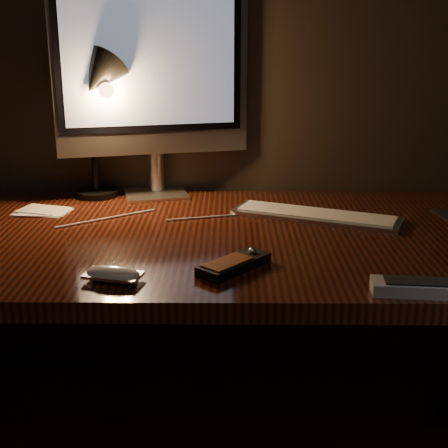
{
  "coord_description": "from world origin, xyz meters",
  "views": [
    {
      "loc": [
        0.03,
        0.52,
        1.19
      ],
      "look_at": [
        0.02,
        1.73,
        0.81
      ],
      "focal_mm": 50.0,
      "sensor_mm": 36.0,
      "label": 1
    }
  ],
  "objects_px": {
    "mouse": "(113,276)",
    "tv_remote": "(435,288)",
    "desk_lamp": "(98,98)",
    "desk": "(216,274)",
    "monitor": "(152,78)",
    "media_remote": "(234,264)",
    "keyboard": "(316,215)"
  },
  "relations": [
    {
      "from": "media_remote",
      "to": "mouse",
      "type": "bearing_deg",
      "value": 146.6
    },
    {
      "from": "keyboard",
      "to": "desk_lamp",
      "type": "height_order",
      "value": "desk_lamp"
    },
    {
      "from": "mouse",
      "to": "media_remote",
      "type": "distance_m",
      "value": 0.23
    },
    {
      "from": "monitor",
      "to": "keyboard",
      "type": "xyz_separation_m",
      "value": [
        0.41,
        -0.21,
        -0.31
      ]
    },
    {
      "from": "mouse",
      "to": "media_remote",
      "type": "relative_size",
      "value": 0.67
    },
    {
      "from": "desk",
      "to": "keyboard",
      "type": "bearing_deg",
      "value": 10.37
    },
    {
      "from": "desk",
      "to": "monitor",
      "type": "xyz_separation_m",
      "value": [
        -0.17,
        0.26,
        0.45
      ]
    },
    {
      "from": "desk",
      "to": "monitor",
      "type": "bearing_deg",
      "value": 123.51
    },
    {
      "from": "desk_lamp",
      "to": "mouse",
      "type": "bearing_deg",
      "value": -67.08
    },
    {
      "from": "tv_remote",
      "to": "keyboard",
      "type": "bearing_deg",
      "value": 113.69
    },
    {
      "from": "desk",
      "to": "tv_remote",
      "type": "height_order",
      "value": "tv_remote"
    },
    {
      "from": "keyboard",
      "to": "tv_remote",
      "type": "bearing_deg",
      "value": -49.77
    },
    {
      "from": "desk_lamp",
      "to": "keyboard",
      "type": "bearing_deg",
      "value": -6.91
    },
    {
      "from": "keyboard",
      "to": "tv_remote",
      "type": "height_order",
      "value": "tv_remote"
    },
    {
      "from": "desk",
      "to": "media_remote",
      "type": "xyz_separation_m",
      "value": [
        0.04,
        -0.29,
        0.14
      ]
    },
    {
      "from": "desk",
      "to": "keyboard",
      "type": "distance_m",
      "value": 0.28
    },
    {
      "from": "desk",
      "to": "tv_remote",
      "type": "bearing_deg",
      "value": -46.15
    },
    {
      "from": "keyboard",
      "to": "desk_lamp",
      "type": "bearing_deg",
      "value": -175.1
    },
    {
      "from": "keyboard",
      "to": "desk_lamp",
      "type": "relative_size",
      "value": 1.01
    },
    {
      "from": "keyboard",
      "to": "media_remote",
      "type": "relative_size",
      "value": 2.6
    },
    {
      "from": "keyboard",
      "to": "mouse",
      "type": "distance_m",
      "value": 0.58
    },
    {
      "from": "desk",
      "to": "desk_lamp",
      "type": "relative_size",
      "value": 4.0
    },
    {
      "from": "desk",
      "to": "monitor",
      "type": "distance_m",
      "value": 0.54
    },
    {
      "from": "keyboard",
      "to": "monitor",
      "type": "bearing_deg",
      "value": 174.93
    },
    {
      "from": "desk",
      "to": "desk_lamp",
      "type": "bearing_deg",
      "value": 144.74
    },
    {
      "from": "media_remote",
      "to": "tv_remote",
      "type": "bearing_deg",
      "value": -66.7
    },
    {
      "from": "media_remote",
      "to": "desk_lamp",
      "type": "distance_m",
      "value": 0.67
    },
    {
      "from": "mouse",
      "to": "tv_remote",
      "type": "distance_m",
      "value": 0.57
    },
    {
      "from": "tv_remote",
      "to": "desk",
      "type": "bearing_deg",
      "value": 139.51
    },
    {
      "from": "mouse",
      "to": "desk",
      "type": "bearing_deg",
      "value": 77.09
    },
    {
      "from": "monitor",
      "to": "tv_remote",
      "type": "bearing_deg",
      "value": -64.35
    },
    {
      "from": "mouse",
      "to": "tv_remote",
      "type": "height_order",
      "value": "tv_remote"
    }
  ]
}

